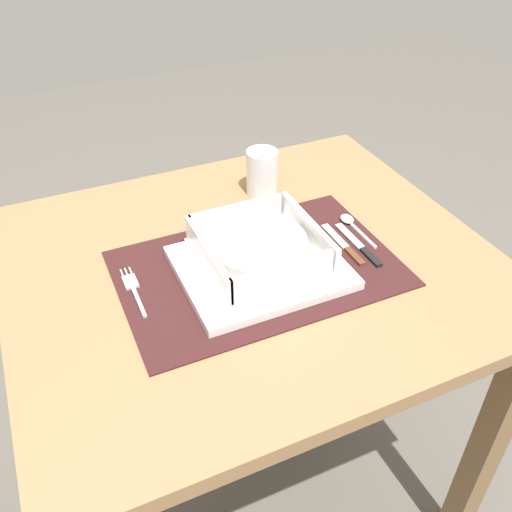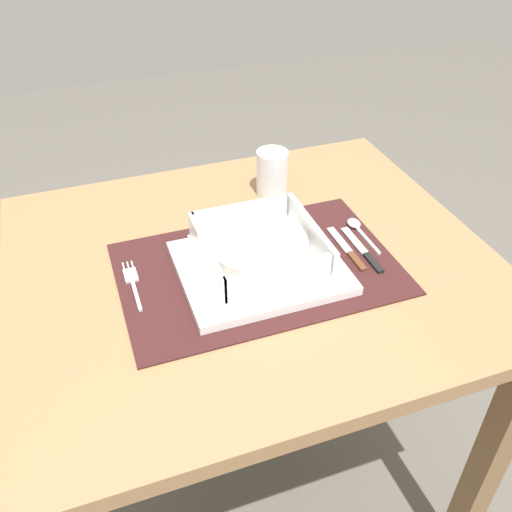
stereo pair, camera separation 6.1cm
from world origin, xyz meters
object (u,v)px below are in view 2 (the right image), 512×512
fork (132,281)px  bread_knife (348,251)px  spoon (357,227)px  porridge_bowl (260,249)px  dining_table (252,306)px  drinking_glass (272,175)px  butter_knife (364,252)px

fork → bread_knife: size_ratio=0.97×
spoon → porridge_bowl: bearing=-168.1°
dining_table → bread_knife: bread_knife is taller
spoon → drinking_glass: (-0.10, 0.18, 0.03)m
spoon → bread_knife: spoon is taller
porridge_bowl → bread_knife: porridge_bowl is taller
fork → drinking_glass: 0.38m
dining_table → porridge_bowl: (0.00, -0.03, 0.16)m
dining_table → bread_knife: size_ratio=6.29×
fork → drinking_glass: (0.33, 0.20, 0.04)m
butter_knife → bread_knife: 0.03m
bread_knife → dining_table: bearing=162.5°
fork → spoon: spoon is taller
bread_knife → fork: bearing=169.9°
butter_knife → drinking_glass: drinking_glass is taller
butter_knife → bread_knife: bearing=153.8°
fork → butter_knife: size_ratio=0.93×
porridge_bowl → butter_knife: size_ratio=1.41×
bread_knife → drinking_glass: bearing=99.6°
butter_knife → bread_knife: size_ratio=1.04×
dining_table → spoon: size_ratio=7.40×
porridge_bowl → spoon: (0.21, 0.05, -0.03)m
dining_table → bread_knife: bearing=-14.6°
fork → butter_knife: (0.41, -0.06, 0.00)m
fork → porridge_bowl: bearing=-13.2°
bread_knife → drinking_glass: drinking_glass is taller
dining_table → spoon: spoon is taller
bread_knife → drinking_glass: size_ratio=1.42×
butter_knife → drinking_glass: (-0.08, 0.26, 0.04)m
fork → spoon: size_ratio=1.15×
spoon → bread_knife: 0.08m
fork → butter_knife: 0.41m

